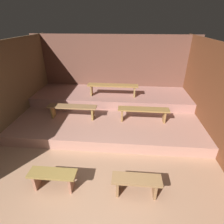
# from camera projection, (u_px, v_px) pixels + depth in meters

# --- Properties ---
(ground) EXTENTS (6.23, 5.94, 0.08)m
(ground) POSITION_uv_depth(u_px,v_px,m) (106.00, 135.00, 5.23)
(ground) COLOR #9F765A
(wall_back) EXTENTS (6.23, 0.06, 2.49)m
(wall_back) POSITION_uv_depth(u_px,v_px,m) (114.00, 69.00, 6.94)
(wall_back) COLOR brown
(wall_back) RESTS_ON ground
(wall_left) EXTENTS (0.06, 5.94, 2.49)m
(wall_left) POSITION_uv_depth(u_px,v_px,m) (5.00, 91.00, 4.85)
(wall_left) COLOR brown
(wall_left) RESTS_ON ground
(wall_right) EXTENTS (0.06, 5.94, 2.49)m
(wall_right) POSITION_uv_depth(u_px,v_px,m) (216.00, 97.00, 4.43)
(wall_right) COLOR brown
(wall_right) RESTS_ON ground
(platform_lower) EXTENTS (5.43, 3.39, 0.29)m
(platform_lower) POSITION_uv_depth(u_px,v_px,m) (109.00, 115.00, 5.92)
(platform_lower) COLOR #A67565
(platform_lower) RESTS_ON ground
(platform_middle) EXTENTS (5.43, 1.62, 0.29)m
(platform_middle) POSITION_uv_depth(u_px,v_px,m) (112.00, 96.00, 6.57)
(platform_middle) COLOR #9C6B61
(platform_middle) RESTS_ON platform_lower
(bench_floor_left) EXTENTS (0.91, 0.29, 0.40)m
(bench_floor_left) POSITION_uv_depth(u_px,v_px,m) (53.00, 177.00, 3.42)
(bench_floor_left) COLOR olive
(bench_floor_left) RESTS_ON ground
(bench_floor_right) EXTENTS (0.91, 0.29, 0.40)m
(bench_floor_right) POSITION_uv_depth(u_px,v_px,m) (136.00, 183.00, 3.30)
(bench_floor_right) COLOR olive
(bench_floor_right) RESTS_ON ground
(bench_lower_left) EXTENTS (1.45, 0.29, 0.40)m
(bench_lower_left) POSITION_uv_depth(u_px,v_px,m) (72.00, 109.00, 5.31)
(bench_lower_left) COLOR olive
(bench_lower_left) RESTS_ON platform_lower
(bench_lower_right) EXTENTS (1.45, 0.29, 0.40)m
(bench_lower_right) POSITION_uv_depth(u_px,v_px,m) (143.00, 111.00, 5.15)
(bench_lower_right) COLOR olive
(bench_lower_right) RESTS_ON platform_lower
(bench_middle_center) EXTENTS (1.72, 0.29, 0.40)m
(bench_middle_center) POSITION_uv_depth(u_px,v_px,m) (113.00, 87.00, 6.10)
(bench_middle_center) COLOR olive
(bench_middle_center) RESTS_ON platform_middle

